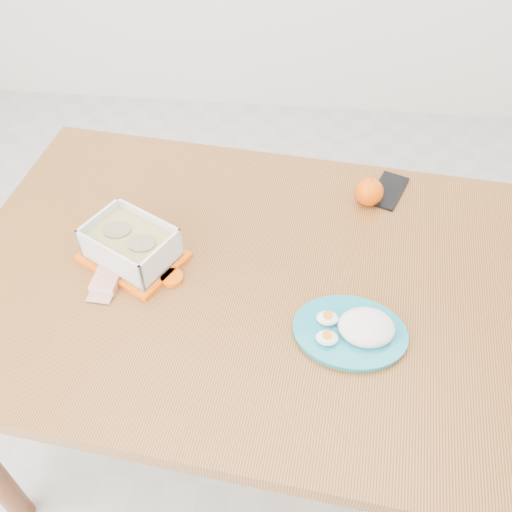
# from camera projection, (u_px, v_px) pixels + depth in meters

# --- Properties ---
(ground) EXTENTS (3.50, 3.50, 0.00)m
(ground) POSITION_uv_depth(u_px,v_px,m) (242.00, 398.00, 1.87)
(ground) COLOR #B7B7B2
(ground) RESTS_ON ground
(dining_table) EXTENTS (1.39, 1.01, 0.75)m
(dining_table) POSITION_uv_depth(u_px,v_px,m) (256.00, 300.00, 1.30)
(dining_table) COLOR #915F29
(dining_table) RESTS_ON ground
(food_container) EXTENTS (0.26, 0.24, 0.09)m
(food_container) POSITION_uv_depth(u_px,v_px,m) (131.00, 245.00, 1.24)
(food_container) COLOR #FF5E07
(food_container) RESTS_ON dining_table
(orange_fruit) EXTENTS (0.07, 0.07, 0.07)m
(orange_fruit) POSITION_uv_depth(u_px,v_px,m) (369.00, 192.00, 1.37)
(orange_fruit) COLOR #F94704
(orange_fruit) RESTS_ON dining_table
(rice_plate) EXTENTS (0.24, 0.24, 0.06)m
(rice_plate) POSITION_uv_depth(u_px,v_px,m) (355.00, 329.00, 1.12)
(rice_plate) COLOR teal
(rice_plate) RESTS_ON dining_table
(candy_bar) EXTENTS (0.07, 0.22, 0.02)m
(candy_bar) POSITION_uv_depth(u_px,v_px,m) (118.00, 255.00, 1.26)
(candy_bar) COLOR #B92709
(candy_bar) RESTS_ON dining_table
(smartphone) EXTENTS (0.11, 0.15, 0.01)m
(smartphone) POSITION_uv_depth(u_px,v_px,m) (388.00, 191.00, 1.42)
(smartphone) COLOR black
(smartphone) RESTS_ON dining_table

